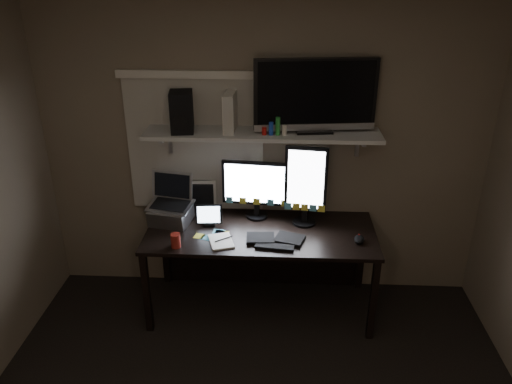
# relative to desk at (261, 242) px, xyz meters

# --- Properties ---
(ceiling) EXTENTS (3.60, 3.60, 0.00)m
(ceiling) POSITION_rel_desk_xyz_m (0.00, -1.55, 1.95)
(ceiling) COLOR silver
(ceiling) RESTS_ON back_wall
(back_wall) EXTENTS (3.60, 0.00, 3.60)m
(back_wall) POSITION_rel_desk_xyz_m (0.00, 0.25, 0.70)
(back_wall) COLOR #695D4B
(back_wall) RESTS_ON floor
(window_blinds) EXTENTS (1.10, 0.02, 1.10)m
(window_blinds) POSITION_rel_desk_xyz_m (-0.55, 0.24, 0.75)
(window_blinds) COLOR beige
(window_blinds) RESTS_ON back_wall
(desk) EXTENTS (1.80, 0.75, 0.73)m
(desk) POSITION_rel_desk_xyz_m (0.00, 0.00, 0.00)
(desk) COLOR black
(desk) RESTS_ON floor
(wall_shelf) EXTENTS (1.80, 0.35, 0.03)m
(wall_shelf) POSITION_rel_desk_xyz_m (0.00, 0.08, 0.91)
(wall_shelf) COLOR beige
(wall_shelf) RESTS_ON back_wall
(monitor_landscape) EXTENTS (0.57, 0.12, 0.50)m
(monitor_landscape) POSITION_rel_desk_xyz_m (-0.04, 0.12, 0.43)
(monitor_landscape) COLOR black
(monitor_landscape) RESTS_ON desk
(monitor_portrait) EXTENTS (0.34, 0.11, 0.67)m
(monitor_portrait) POSITION_rel_desk_xyz_m (0.34, 0.03, 0.51)
(monitor_portrait) COLOR black
(monitor_portrait) RESTS_ON desk
(keyboard) EXTENTS (0.46, 0.23, 0.03)m
(keyboard) POSITION_rel_desk_xyz_m (0.11, -0.26, 0.19)
(keyboard) COLOR black
(keyboard) RESTS_ON desk
(mouse) EXTENTS (0.10, 0.13, 0.04)m
(mouse) POSITION_rel_desk_xyz_m (0.75, -0.25, 0.20)
(mouse) COLOR black
(mouse) RESTS_ON desk
(notepad) EXTENTS (0.23, 0.27, 0.01)m
(notepad) POSITION_rel_desk_xyz_m (-0.29, -0.31, 0.18)
(notepad) COLOR white
(notepad) RESTS_ON desk
(tablet) EXTENTS (0.22, 0.10, 0.19)m
(tablet) POSITION_rel_desk_xyz_m (-0.42, -0.05, 0.27)
(tablet) COLOR black
(tablet) RESTS_ON desk
(file_sorter) EXTENTS (0.22, 0.11, 0.27)m
(file_sorter) POSITION_rel_desk_xyz_m (-0.52, 0.20, 0.31)
(file_sorter) COLOR black
(file_sorter) RESTS_ON desk
(laptop) EXTENTS (0.40, 0.34, 0.39)m
(laptop) POSITION_rel_desk_xyz_m (-0.73, -0.03, 0.37)
(laptop) COLOR #A6A6AA
(laptop) RESTS_ON desk
(cup) EXTENTS (0.08, 0.08, 0.11)m
(cup) POSITION_rel_desk_xyz_m (-0.62, -0.40, 0.23)
(cup) COLOR maroon
(cup) RESTS_ON desk
(sticky_notes) EXTENTS (0.34, 0.25, 0.00)m
(sticky_notes) POSITION_rel_desk_xyz_m (-0.33, -0.24, 0.18)
(sticky_notes) COLOR yellow
(sticky_notes) RESTS_ON desk
(tv) EXTENTS (0.93, 0.28, 0.55)m
(tv) POSITION_rel_desk_xyz_m (0.39, 0.10, 1.20)
(tv) COLOR black
(tv) RESTS_ON wall_shelf
(game_console) EXTENTS (0.09, 0.25, 0.29)m
(game_console) POSITION_rel_desk_xyz_m (-0.25, 0.09, 1.07)
(game_console) COLOR beige
(game_console) RESTS_ON wall_shelf
(speaker) EXTENTS (0.19, 0.23, 0.31)m
(speaker) POSITION_rel_desk_xyz_m (-0.61, 0.06, 1.08)
(speaker) COLOR black
(speaker) RESTS_ON wall_shelf
(bottles) EXTENTS (0.22, 0.08, 0.14)m
(bottles) POSITION_rel_desk_xyz_m (0.09, 0.00, 0.99)
(bottles) COLOR #A50F0C
(bottles) RESTS_ON wall_shelf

